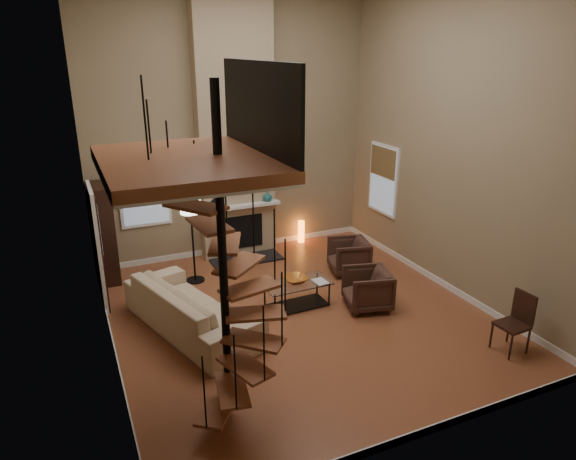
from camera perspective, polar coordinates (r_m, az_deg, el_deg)
name	(u,v)px	position (r m, az deg, el deg)	size (l,w,h in m)	color
ground	(298,314)	(8.88, 1.07, -9.37)	(6.00, 6.50, 0.01)	#AA5E37
back_wall	(232,127)	(10.90, -6.25, 11.37)	(6.00, 0.02, 5.50)	#927E5E
front_wall	(439,215)	(5.26, 16.47, 1.59)	(6.00, 0.02, 5.50)	#927E5E
left_wall	(91,174)	(7.20, -21.09, 5.86)	(0.02, 6.50, 5.50)	#927E5E
right_wall	(453,141)	(9.57, 17.90, 9.39)	(0.02, 6.50, 5.50)	#927E5E
baseboard_back	(237,247)	(11.59, -5.74, -1.91)	(6.00, 0.02, 0.12)	white
baseboard_front	(416,435)	(6.58, 14.01, -21.22)	(6.00, 0.02, 0.12)	white
baseboard_left	(115,351)	(8.21, -18.68, -12.64)	(0.02, 6.50, 0.12)	white
baseboard_right	(438,280)	(10.35, 16.31, -5.39)	(0.02, 6.50, 0.12)	white
chimney_breast	(235,128)	(10.72, -5.92, 11.24)	(1.60, 0.38, 5.50)	tan
hearth	(247,259)	(11.01, -4.62, -3.28)	(1.50, 0.60, 0.04)	black
firebox	(241,232)	(11.08, -5.20, -0.22)	(0.95, 0.02, 0.72)	black
mantel	(242,206)	(10.82, -5.16, 2.64)	(1.70, 0.18, 0.06)	white
mirror_frame	(240,168)	(10.66, -5.40, 6.84)	(0.94, 0.94, 0.10)	black
mirror_disc	(240,168)	(10.67, -5.41, 6.85)	(0.80, 0.80, 0.01)	white
vase_left	(216,202)	(10.65, -8.05, 3.12)	(0.24, 0.24, 0.25)	black
vase_right	(268,196)	(11.01, -2.29, 3.75)	(0.20, 0.20, 0.21)	#1A575D
window_back	(144,189)	(10.68, -15.72, 4.39)	(1.02, 0.06, 1.52)	white
window_right	(383,178)	(11.32, 10.55, 5.66)	(0.06, 1.02, 1.52)	white
entry_door	(98,248)	(9.41, -20.34, -1.86)	(0.10, 1.05, 2.16)	white
loft	(195,156)	(5.48, -10.29, 8.06)	(1.70, 2.20, 1.09)	#9B5632
spiral_stair	(225,278)	(6.00, -7.04, -5.36)	(1.47, 1.47, 4.06)	black
hutch	(103,234)	(10.40, -19.87, -0.37)	(0.40, 0.85, 1.91)	black
sofa	(190,307)	(8.41, -10.83, -8.42)	(2.67, 1.04, 0.78)	#CCB18E
armchair_near	(352,256)	(10.39, 7.14, -2.84)	(0.73, 0.75, 0.68)	#43291F
armchair_far	(371,289)	(9.06, 9.24, -6.45)	(0.74, 0.76, 0.70)	#43291F
coffee_table	(297,292)	(9.00, 1.01, -6.86)	(1.18, 0.61, 0.44)	silver
bowl	(296,279)	(8.95, 0.88, -5.51)	(0.41, 0.41, 0.10)	#C26922
book	(319,282)	(8.94, 3.47, -5.81)	(0.22, 0.29, 0.03)	gray
floor_lamp	(191,212)	(9.71, -10.75, 2.00)	(0.40, 0.40, 1.71)	black
accent_lamp	(301,232)	(11.93, 1.48, -0.19)	(0.14, 0.14, 0.52)	orange
side_chair	(517,319)	(8.38, 24.09, -9.03)	(0.44, 0.41, 0.92)	black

